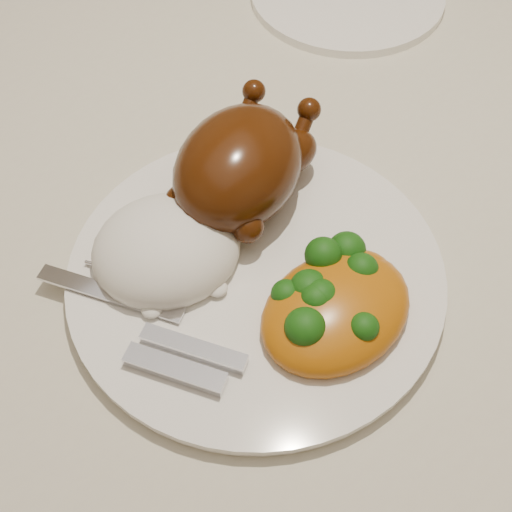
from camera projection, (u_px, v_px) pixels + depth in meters
floor at (257, 402)px, 1.37m from camera, size 4.00×4.00×0.00m
dining_table at (258, 157)px, 0.83m from camera, size 1.60×0.90×0.76m
tablecloth at (258, 109)px, 0.78m from camera, size 1.73×1.03×0.18m
dinner_plate at (256, 275)px, 0.60m from camera, size 0.34×0.34×0.01m
roast_chicken at (240, 164)px, 0.61m from camera, size 0.18×0.15×0.09m
rice_mound at (166, 250)px, 0.59m from camera, size 0.15×0.15×0.07m
mac_and_cheese at (334, 302)px, 0.56m from camera, size 0.14×0.11×0.05m
cutlery at (163, 335)px, 0.55m from camera, size 0.09×0.19×0.01m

